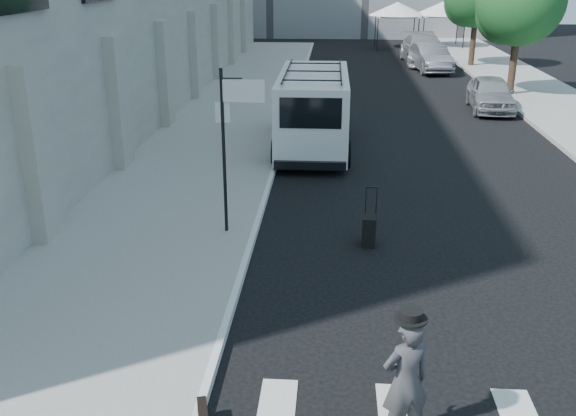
# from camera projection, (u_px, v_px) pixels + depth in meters

# --- Properties ---
(ground) EXTENTS (120.00, 120.00, 0.00)m
(ground) POSITION_uv_depth(u_px,v_px,m) (348.00, 315.00, 10.88)
(ground) COLOR black
(ground) RESTS_ON ground
(sidewalk_left) EXTENTS (4.50, 48.00, 0.15)m
(sidewalk_left) POSITION_uv_depth(u_px,v_px,m) (237.00, 110.00, 26.07)
(sidewalk_left) COLOR gray
(sidewalk_left) RESTS_ON ground
(sidewalk_right) EXTENTS (4.00, 56.00, 0.15)m
(sidewalk_right) POSITION_uv_depth(u_px,v_px,m) (541.00, 96.00, 28.92)
(sidewalk_right) COLOR gray
(sidewalk_right) RESTS_ON ground
(sign_pole) EXTENTS (1.03, 0.07, 3.50)m
(sign_pole) POSITION_uv_depth(u_px,v_px,m) (234.00, 118.00, 13.09)
(sign_pole) COLOR black
(sign_pole) RESTS_ON sidewalk_left
(tree_near) EXTENTS (3.80, 3.83, 6.03)m
(tree_near) POSITION_uv_depth(u_px,v_px,m) (517.00, 5.00, 27.78)
(tree_near) COLOR black
(tree_near) RESTS_ON ground
(tent_left) EXTENTS (4.00, 4.00, 3.20)m
(tent_left) POSITION_uv_depth(u_px,v_px,m) (397.00, 9.00, 45.11)
(tent_left) COLOR black
(tent_left) RESTS_ON ground
(tent_right) EXTENTS (4.00, 4.00, 3.20)m
(tent_right) POSITION_uv_depth(u_px,v_px,m) (442.00, 9.00, 45.36)
(tent_right) COLOR black
(tent_right) RESTS_ON ground
(businessman) EXTENTS (0.73, 0.61, 1.71)m
(businessman) POSITION_uv_depth(u_px,v_px,m) (406.00, 381.00, 7.74)
(businessman) COLOR #3B3B3E
(businessman) RESTS_ON ground
(suitcase) EXTENTS (0.33, 0.47, 1.23)m
(suitcase) POSITION_uv_depth(u_px,v_px,m) (369.00, 230.00, 13.53)
(suitcase) COLOR black
(suitcase) RESTS_ON ground
(cargo_van) EXTENTS (2.34, 6.50, 2.43)m
(cargo_van) POSITION_uv_depth(u_px,v_px,m) (314.00, 109.00, 20.50)
(cargo_van) COLOR white
(cargo_van) RESTS_ON ground
(parked_car_a) EXTENTS (1.91, 4.16, 1.38)m
(parked_car_a) POSITION_uv_depth(u_px,v_px,m) (491.00, 94.00, 26.06)
(parked_car_a) COLOR #929699
(parked_car_a) RESTS_ON ground
(parked_car_b) EXTENTS (2.10, 4.73, 1.51)m
(parked_car_b) POSITION_uv_depth(u_px,v_px,m) (430.00, 58.00, 35.75)
(parked_car_b) COLOR #55575C
(parked_car_b) RESTS_ON ground
(parked_car_c) EXTENTS (2.57, 5.97, 1.71)m
(parked_car_c) POSITION_uv_depth(u_px,v_px,m) (424.00, 49.00, 38.57)
(parked_car_c) COLOR #929599
(parked_car_c) RESTS_ON ground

